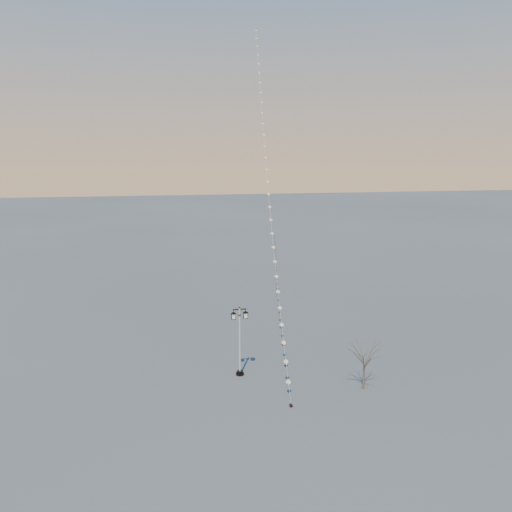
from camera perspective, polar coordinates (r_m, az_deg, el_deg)
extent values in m
plane|color=#515151|center=(33.38, 0.24, -16.66)|extent=(300.00, 300.00, 0.00)
cylinder|color=black|center=(36.37, -1.93, -13.91)|extent=(0.59, 0.59, 0.17)
cylinder|color=black|center=(36.30, -1.94, -13.69)|extent=(0.42, 0.42, 0.15)
cylinder|color=silver|center=(35.24, -1.97, -9.97)|extent=(0.14, 0.14, 4.95)
cylinder|color=black|center=(34.56, -1.99, -7.07)|extent=(0.21, 0.21, 0.06)
cube|color=black|center=(34.42, -2.00, -6.41)|extent=(1.00, 0.10, 0.06)
sphere|color=black|center=(34.38, -2.00, -6.21)|extent=(0.15, 0.15, 0.15)
pyramid|color=black|center=(34.40, -2.72, -6.70)|extent=(0.46, 0.46, 0.15)
cube|color=beige|center=(34.51, -2.72, -7.22)|extent=(0.27, 0.27, 0.36)
cube|color=black|center=(34.58, -2.72, -7.53)|extent=(0.32, 0.32, 0.04)
pyramid|color=black|center=(34.55, -1.27, -6.61)|extent=(0.46, 0.46, 0.15)
cube|color=beige|center=(34.66, -1.27, -7.12)|extent=(0.27, 0.27, 0.36)
cube|color=black|center=(34.72, -1.26, -7.43)|extent=(0.32, 0.32, 0.04)
cone|color=brown|center=(34.93, 12.79, -13.84)|extent=(0.22, 0.22, 1.88)
cylinder|color=black|center=(32.44, 4.21, -17.42)|extent=(0.20, 0.20, 0.20)
cylinder|color=black|center=(32.43, 4.21, -17.38)|extent=(0.03, 0.03, 0.26)
cone|color=orange|center=(50.51, 1.33, 12.70)|extent=(0.08, 0.08, 0.29)
cylinder|color=white|center=(32.19, 4.23, -16.63)|extent=(0.02, 0.02, 0.82)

